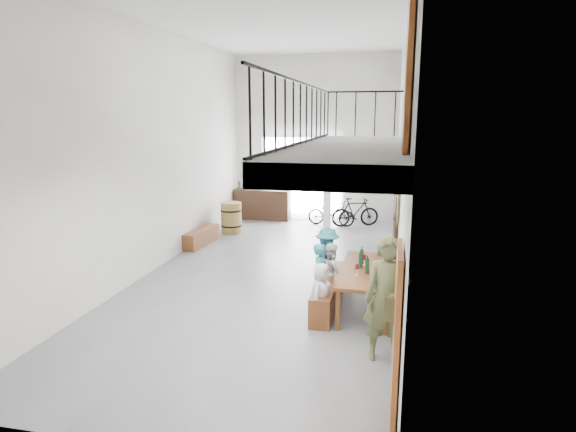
% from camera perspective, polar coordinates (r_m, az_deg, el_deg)
% --- Properties ---
extents(floor, '(12.00, 12.00, 0.00)m').
position_cam_1_polar(floor, '(11.04, -1.95, -6.81)').
color(floor, slate).
rests_on(floor, ground).
extents(room_walls, '(12.00, 12.00, 12.00)m').
position_cam_1_polar(room_walls, '(10.46, -2.09, 11.97)').
color(room_walls, white).
rests_on(room_walls, ground).
extents(gateway_portal, '(2.80, 0.08, 2.80)m').
position_cam_1_polar(gateway_portal, '(16.49, 1.68, 4.43)').
color(gateway_portal, white).
rests_on(gateway_portal, ground).
extents(right_wall_decor, '(0.07, 8.28, 5.07)m').
position_cam_1_polar(right_wall_decor, '(8.46, 12.79, -0.66)').
color(right_wall_decor, '#AF5A1F').
rests_on(right_wall_decor, ground).
extents(balcony, '(1.52, 5.62, 4.00)m').
position_cam_1_polar(balcony, '(7.06, 7.41, 7.12)').
color(balcony, silver).
rests_on(balcony, ground).
extents(tasting_table, '(0.96, 2.27, 0.79)m').
position_cam_1_polar(tasting_table, '(8.95, 9.25, -6.71)').
color(tasting_table, brown).
rests_on(tasting_table, ground).
extents(bench_inner, '(0.40, 2.29, 0.53)m').
position_cam_1_polar(bench_inner, '(9.22, 4.81, -8.96)').
color(bench_inner, brown).
rests_on(bench_inner, ground).
extents(bench_wall, '(0.43, 1.82, 0.42)m').
position_cam_1_polar(bench_wall, '(9.20, 11.51, -9.59)').
color(bench_wall, brown).
rests_on(bench_wall, ground).
extents(tableware, '(0.36, 0.97, 0.35)m').
position_cam_1_polar(tableware, '(8.74, 9.07, -5.60)').
color(tableware, black).
rests_on(tableware, tasting_table).
extents(side_bench, '(0.49, 1.60, 0.44)m').
position_cam_1_polar(side_bench, '(13.56, -10.20, -2.46)').
color(side_bench, brown).
rests_on(side_bench, ground).
extents(oak_barrel, '(0.64, 0.64, 0.94)m').
position_cam_1_polar(oak_barrel, '(14.75, -6.74, -0.20)').
color(oak_barrel, olive).
rests_on(oak_barrel, ground).
extents(serving_counter, '(1.94, 0.54, 1.02)m').
position_cam_1_polar(serving_counter, '(16.64, -3.09, 1.39)').
color(serving_counter, '#391E14').
rests_on(serving_counter, ground).
extents(counter_bottles, '(1.69, 0.10, 0.28)m').
position_cam_1_polar(counter_bottles, '(16.53, -3.13, 3.60)').
color(counter_bottles, black).
rests_on(counter_bottles, serving_counter).
extents(guest_left_a, '(0.47, 0.60, 1.09)m').
position_cam_1_polar(guest_left_a, '(8.33, 3.92, -9.19)').
color(guest_left_a, silver).
rests_on(guest_left_a, ground).
extents(guest_left_b, '(0.38, 0.50, 1.25)m').
position_cam_1_polar(guest_left_b, '(8.94, 3.93, -7.16)').
color(guest_left_b, teal).
rests_on(guest_left_b, ground).
extents(guest_left_c, '(0.59, 0.66, 1.13)m').
position_cam_1_polar(guest_left_c, '(9.42, 5.19, -6.56)').
color(guest_left_c, silver).
rests_on(guest_left_c, ground).
extents(guest_left_d, '(0.50, 0.86, 1.32)m').
position_cam_1_polar(guest_left_d, '(9.82, 4.65, -5.19)').
color(guest_left_d, teal).
rests_on(guest_left_d, ground).
extents(guest_right_a, '(0.34, 0.71, 1.17)m').
position_cam_1_polar(guest_right_a, '(8.48, 12.56, -8.79)').
color(guest_right_a, '#A0331B').
rests_on(guest_right_a, ground).
extents(guest_right_b, '(0.35, 1.06, 1.14)m').
position_cam_1_polar(guest_right_b, '(9.06, 12.77, -7.54)').
color(guest_right_b, black).
rests_on(guest_right_b, ground).
extents(guest_right_c, '(0.47, 0.58, 1.02)m').
position_cam_1_polar(guest_right_c, '(9.71, 13.01, -6.59)').
color(guest_right_c, silver).
rests_on(guest_right_c, ground).
extents(host_standing, '(0.73, 0.52, 1.86)m').
position_cam_1_polar(host_standing, '(7.19, 11.65, -9.62)').
color(host_standing, '#50542F').
rests_on(host_standing, ground).
extents(potted_plant, '(0.44, 0.40, 0.43)m').
position_cam_1_polar(potted_plant, '(11.51, 11.10, -5.11)').
color(potted_plant, '#1F471A').
rests_on(potted_plant, ground).
extents(bicycle_near, '(1.60, 0.73, 0.81)m').
position_cam_1_polar(bicycle_near, '(15.70, 5.13, 0.33)').
color(bicycle_near, black).
rests_on(bicycle_near, ground).
extents(bicycle_far, '(1.61, 0.98, 0.94)m').
position_cam_1_polar(bicycle_far, '(15.64, 7.98, 0.46)').
color(bicycle_far, black).
rests_on(bicycle_far, ground).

